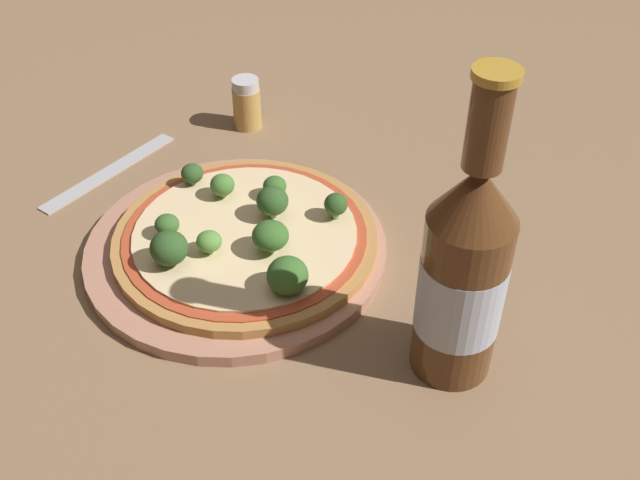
# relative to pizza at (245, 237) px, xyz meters

# --- Properties ---
(ground_plane) EXTENTS (3.00, 3.00, 0.00)m
(ground_plane) POSITION_rel_pizza_xyz_m (0.01, -0.01, -0.02)
(ground_plane) COLOR #846647
(plate) EXTENTS (0.29, 0.29, 0.01)m
(plate) POSITION_rel_pizza_xyz_m (-0.00, -0.01, -0.01)
(plate) COLOR tan
(plate) RESTS_ON ground_plane
(pizza) EXTENTS (0.25, 0.25, 0.01)m
(pizza) POSITION_rel_pizza_xyz_m (0.00, 0.00, 0.00)
(pizza) COLOR #B77F42
(pizza) RESTS_ON plate
(broccoli_floret_0) EXTENTS (0.02, 0.02, 0.03)m
(broccoli_floret_0) POSITION_rel_pizza_xyz_m (0.04, 0.08, 0.02)
(broccoli_floret_0) COLOR #89A866
(broccoli_floret_0) RESTS_ON pizza
(broccoli_floret_1) EXTENTS (0.03, 0.03, 0.03)m
(broccoli_floret_1) POSITION_rel_pizza_xyz_m (-0.00, -0.08, 0.02)
(broccoli_floret_1) COLOR #89A866
(broccoli_floret_1) RESTS_ON pizza
(broccoli_floret_2) EXTENTS (0.03, 0.03, 0.03)m
(broccoli_floret_2) POSITION_rel_pizza_xyz_m (-0.00, 0.03, 0.03)
(broccoli_floret_2) COLOR #89A866
(broccoli_floret_2) RESTS_ON pizza
(broccoli_floret_3) EXTENTS (0.02, 0.02, 0.02)m
(broccoli_floret_3) POSITION_rel_pizza_xyz_m (-0.10, -0.00, 0.02)
(broccoli_floret_3) COLOR #89A866
(broccoli_floret_3) RESTS_ON pizza
(broccoli_floret_4) EXTENTS (0.04, 0.04, 0.03)m
(broccoli_floret_4) POSITION_rel_pizza_xyz_m (0.09, -0.01, 0.02)
(broccoli_floret_4) COLOR #89A866
(broccoli_floret_4) RESTS_ON pizza
(broccoli_floret_5) EXTENTS (0.03, 0.03, 0.03)m
(broccoli_floret_5) POSITION_rel_pizza_xyz_m (0.04, 0.00, 0.03)
(broccoli_floret_5) COLOR #89A866
(broccoli_floret_5) RESTS_ON pizza
(broccoli_floret_6) EXTENTS (0.02, 0.02, 0.02)m
(broccoli_floret_6) POSITION_rel_pizza_xyz_m (-0.04, -0.06, 0.02)
(broccoli_floret_6) COLOR #89A866
(broccoli_floret_6) RESTS_ON pizza
(broccoli_floret_7) EXTENTS (0.02, 0.02, 0.03)m
(broccoli_floret_7) POSITION_rel_pizza_xyz_m (-0.06, 0.01, 0.02)
(broccoli_floret_7) COLOR #89A866
(broccoli_floret_7) RESTS_ON pizza
(broccoli_floret_8) EXTENTS (0.02, 0.02, 0.02)m
(broccoli_floret_8) POSITION_rel_pizza_xyz_m (0.01, -0.04, 0.02)
(broccoli_floret_8) COLOR #89A866
(broccoli_floret_8) RESTS_ON pizza
(broccoli_floret_9) EXTENTS (0.02, 0.02, 0.02)m
(broccoli_floret_9) POSITION_rel_pizza_xyz_m (-0.03, 0.05, 0.02)
(broccoli_floret_9) COLOR #89A866
(broccoli_floret_9) RESTS_ON pizza
(beer_bottle) EXTENTS (0.07, 0.07, 0.26)m
(beer_bottle) POSITION_rel_pizza_xyz_m (0.22, 0.06, 0.08)
(beer_bottle) COLOR #563319
(beer_bottle) RESTS_ON ground_plane
(pepper_shaker) EXTENTS (0.03, 0.03, 0.06)m
(pepper_shaker) POSITION_rel_pizza_xyz_m (-0.19, 0.13, 0.01)
(pepper_shaker) COLOR tan
(pepper_shaker) RESTS_ON ground_plane
(fork) EXTENTS (0.07, 0.18, 0.00)m
(fork) POSITION_rel_pizza_xyz_m (-0.20, -0.05, -0.02)
(fork) COLOR #B2B2B7
(fork) RESTS_ON ground_plane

